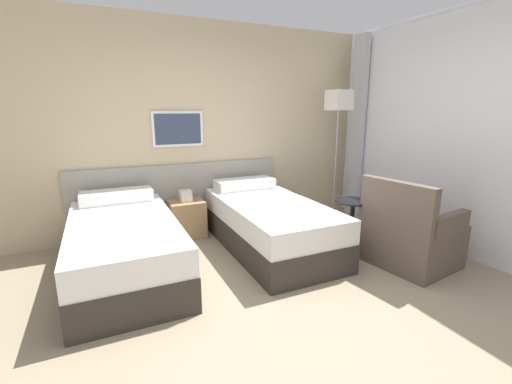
% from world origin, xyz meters
% --- Properties ---
extents(ground_plane, '(16.00, 16.00, 0.00)m').
position_xyz_m(ground_plane, '(0.00, 0.00, 0.00)').
color(ground_plane, gray).
extents(wall_headboard, '(10.00, 0.10, 2.70)m').
position_xyz_m(wall_headboard, '(-0.02, 2.29, 1.30)').
color(wall_headboard, '#C6B28E').
rests_on(wall_headboard, ground_plane).
extents(wall_window, '(0.21, 4.76, 2.70)m').
position_xyz_m(wall_window, '(2.39, -0.01, 1.34)').
color(wall_window, white).
rests_on(wall_window, ground_plane).
extents(bed_near_door, '(0.98, 1.97, 0.69)m').
position_xyz_m(bed_near_door, '(-1.13, 1.25, 0.29)').
color(bed_near_door, '#332D28').
rests_on(bed_near_door, ground_plane).
extents(bed_near_window, '(0.98, 1.97, 0.69)m').
position_xyz_m(bed_near_window, '(0.48, 1.25, 0.29)').
color(bed_near_window, '#332D28').
rests_on(bed_near_window, ground_plane).
extents(nightstand, '(0.43, 0.37, 0.62)m').
position_xyz_m(nightstand, '(-0.33, 2.00, 0.25)').
color(nightstand, '#9E7A51').
rests_on(nightstand, ground_plane).
extents(floor_lamp, '(0.28, 0.28, 1.86)m').
position_xyz_m(floor_lamp, '(1.74, 1.69, 1.61)').
color(floor_lamp, '#9E9993').
rests_on(floor_lamp, ground_plane).
extents(side_table, '(0.39, 0.39, 0.62)m').
position_xyz_m(side_table, '(1.26, 0.72, 0.42)').
color(side_table, black).
rests_on(side_table, ground_plane).
extents(armchair, '(0.86, 0.90, 0.93)m').
position_xyz_m(armchair, '(1.61, 0.22, 0.30)').
color(armchair, brown).
rests_on(armchair, ground_plane).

